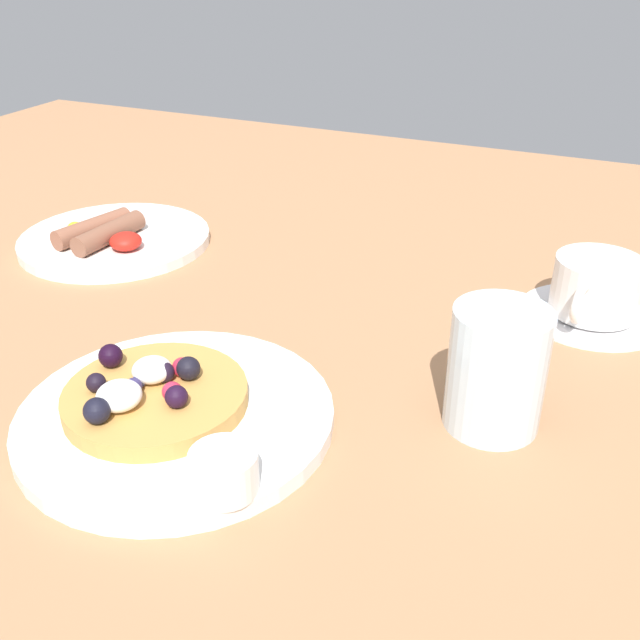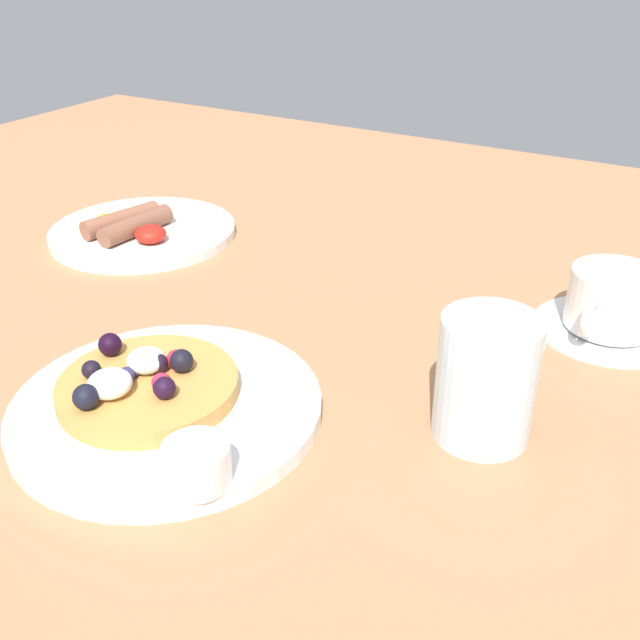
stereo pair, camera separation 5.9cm
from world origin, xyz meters
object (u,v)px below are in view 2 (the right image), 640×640
at_px(coffee_cup, 613,299).
at_px(breakfast_plate, 143,232).
at_px(syrup_ramekin, 197,463).
at_px(pancake_plate, 167,407).
at_px(coffee_saucer, 608,328).
at_px(water_glass, 486,379).

bearing_deg(coffee_cup, breakfast_plate, -175.79).
height_order(syrup_ramekin, breakfast_plate, syrup_ramekin).
height_order(syrup_ramekin, coffee_cup, coffee_cup).
height_order(pancake_plate, coffee_saucer, pancake_plate).
xyz_separation_m(coffee_cup, water_glass, (-0.05, -0.21, 0.01)).
xyz_separation_m(breakfast_plate, coffee_saucer, (0.55, 0.04, -0.00)).
height_order(syrup_ramekin, water_glass, water_glass).
distance_m(pancake_plate, coffee_cup, 0.42).
bearing_deg(syrup_ramekin, coffee_saucer, 62.63).
bearing_deg(syrup_ramekin, pancake_plate, 142.40).
bearing_deg(breakfast_plate, pancake_plate, -45.35).
relative_size(pancake_plate, breakfast_plate, 1.09).
xyz_separation_m(pancake_plate, breakfast_plate, (-0.27, 0.28, -0.00)).
bearing_deg(coffee_saucer, water_glass, -103.99).
distance_m(syrup_ramekin, coffee_cup, 0.43).
height_order(breakfast_plate, water_glass, water_glass).
distance_m(breakfast_plate, coffee_cup, 0.55).
distance_m(coffee_saucer, water_glass, 0.23).
bearing_deg(water_glass, syrup_ramekin, -130.97).
relative_size(coffee_saucer, coffee_cup, 1.23).
relative_size(pancake_plate, syrup_ramekin, 5.33).
distance_m(syrup_ramekin, coffee_saucer, 0.43).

